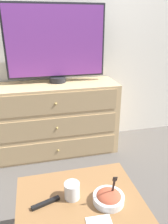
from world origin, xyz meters
name	(u,v)px	position (x,y,z in m)	size (l,w,h in m)	color
ground_plane	(51,139)	(0.00, 0.00, 0.00)	(12.00, 12.00, 0.00)	#56514C
wall_back	(44,34)	(0.00, 0.03, 1.30)	(12.00, 0.05, 2.60)	white
dresser	(54,119)	(0.04, -0.26, 0.40)	(1.40, 0.48, 0.81)	tan
tv	(56,44)	(0.10, -0.18, 1.22)	(1.04, 0.18, 0.80)	#232328
coffee_table	(81,214)	(0.04, -1.63, 0.40)	(0.71, 0.63, 0.48)	olive
takeout_bowl	(109,198)	(0.19, -1.65, 0.51)	(0.18, 0.18, 0.20)	silver
drink_cup	(72,191)	(0.00, -1.57, 0.52)	(0.09, 0.09, 0.10)	beige
remote_control	(46,203)	(-0.15, -1.58, 0.49)	(0.16, 0.07, 0.02)	black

